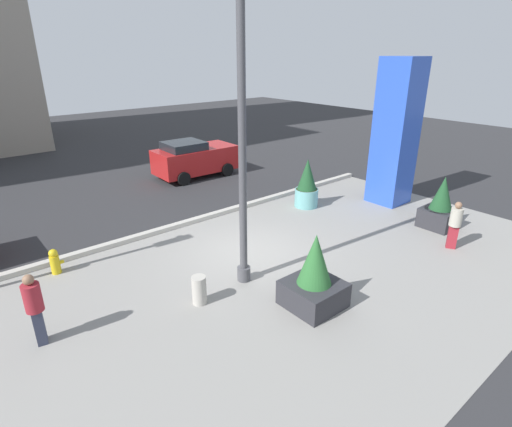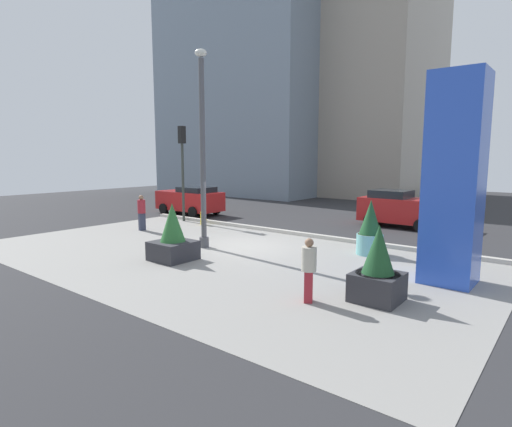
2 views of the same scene
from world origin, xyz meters
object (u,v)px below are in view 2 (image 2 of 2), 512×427
(potted_plant_near_right, at_px, (370,230))
(potted_plant_by_pillar, at_px, (173,238))
(car_far_lane, at_px, (401,209))
(pedestrian_on_sidewalk, at_px, (142,211))
(traffic_light_far_side, at_px, (182,158))
(lamp_post, at_px, (203,154))
(pedestrian_crossing, at_px, (309,267))
(potted_plant_curbside, at_px, (378,270))
(art_pillar_blue, at_px, (454,180))
(car_intersection, at_px, (190,200))
(concrete_bollard, at_px, (175,234))
(fire_hydrant, at_px, (203,218))

(potted_plant_near_right, height_order, potted_plant_by_pillar, potted_plant_near_right)
(car_far_lane, height_order, pedestrian_on_sidewalk, car_far_lane)
(potted_plant_by_pillar, height_order, traffic_light_far_side, traffic_light_far_side)
(lamp_post, relative_size, pedestrian_on_sidewalk, 4.36)
(lamp_post, xyz_separation_m, pedestrian_crossing, (6.26, -2.70, -2.70))
(potted_plant_curbside, bearing_deg, art_pillar_blue, 70.30)
(potted_plant_by_pillar, distance_m, potted_plant_curbside, 6.95)
(potted_plant_curbside, relative_size, car_far_lane, 0.47)
(potted_plant_near_right, xyz_separation_m, car_intersection, (-12.67, 3.16, -0.02))
(art_pillar_blue, xyz_separation_m, pedestrian_crossing, (-2.21, -3.76, -1.97))
(potted_plant_curbside, relative_size, concrete_bollard, 2.48)
(lamp_post, xyz_separation_m, car_intersection, (-7.25, 5.98, -2.69))
(potted_plant_by_pillar, xyz_separation_m, pedestrian_on_sidewalk, (-5.48, 2.79, 0.18))
(car_far_lane, xyz_separation_m, pedestrian_crossing, (2.00, -12.00, -0.05))
(lamp_post, relative_size, potted_plant_near_right, 3.72)
(lamp_post, bearing_deg, car_far_lane, 65.40)
(potted_plant_near_right, height_order, pedestrian_on_sidewalk, potted_plant_near_right)
(pedestrian_on_sidewalk, height_order, pedestrian_crossing, pedestrian_on_sidewalk)
(potted_plant_by_pillar, height_order, pedestrian_on_sidewalk, potted_plant_by_pillar)
(car_far_lane, relative_size, car_intersection, 0.96)
(potted_plant_curbside, bearing_deg, fire_hydrant, 155.00)
(potted_plant_near_right, distance_m, concrete_bollard, 7.58)
(traffic_light_far_side, height_order, pedestrian_crossing, traffic_light_far_side)
(potted_plant_curbside, height_order, car_far_lane, potted_plant_curbside)
(art_pillar_blue, height_order, potted_plant_near_right, art_pillar_blue)
(potted_plant_by_pillar, relative_size, potted_plant_curbside, 1.03)
(potted_plant_by_pillar, bearing_deg, pedestrian_on_sidewalk, 153.06)
(lamp_post, relative_size, traffic_light_far_side, 1.45)
(potted_plant_near_right, height_order, car_far_lane, potted_plant_near_right)
(potted_plant_curbside, bearing_deg, concrete_bollard, 170.89)
(concrete_bollard, bearing_deg, traffic_light_far_side, 134.52)
(potted_plant_curbside, bearing_deg, car_intersection, 152.79)
(potted_plant_near_right, bearing_deg, traffic_light_far_side, 174.18)
(art_pillar_blue, xyz_separation_m, traffic_light_far_side, (-14.02, 2.88, 0.55))
(concrete_bollard, height_order, pedestrian_crossing, pedestrian_crossing)
(car_intersection, bearing_deg, art_pillar_blue, -17.38)
(car_far_lane, height_order, pedestrian_crossing, car_far_lane)
(fire_hydrant, xyz_separation_m, pedestrian_crossing, (10.08, -6.38, 0.49))
(car_far_lane, bearing_deg, potted_plant_by_pillar, -108.05)
(concrete_bollard, xyz_separation_m, car_intersection, (-5.73, 6.14, 0.49))
(potted_plant_near_right, xyz_separation_m, traffic_light_far_side, (-10.98, 1.12, 2.49))
(fire_hydrant, height_order, pedestrian_on_sidewalk, pedestrian_on_sidewalk)
(potted_plant_curbside, distance_m, concrete_bollard, 9.16)
(lamp_post, height_order, potted_plant_curbside, lamp_post)
(traffic_light_far_side, bearing_deg, car_intersection, 129.75)
(potted_plant_near_right, bearing_deg, potted_plant_curbside, -64.79)
(traffic_light_far_side, distance_m, car_intersection, 3.65)
(lamp_post, distance_m, car_far_lane, 10.56)
(car_intersection, height_order, pedestrian_crossing, car_intersection)
(car_far_lane, bearing_deg, potted_plant_near_right, -79.77)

